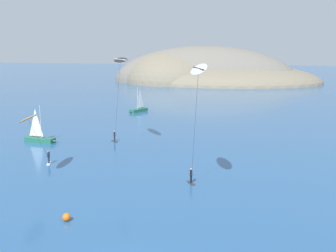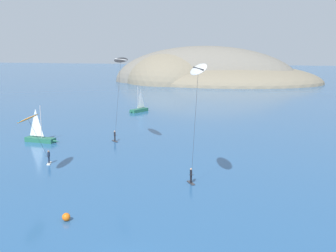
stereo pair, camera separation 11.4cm
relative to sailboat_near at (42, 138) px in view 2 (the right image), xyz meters
The scene contains 7 objects.
headland_island 113.40m from the sailboat_near, 84.99° to the left, with size 82.81×57.17×28.89m.
sailboat_near is the anchor object (origin of this frame).
sailboat_far 32.33m from the sailboat_near, 78.84° to the left, with size 3.41×5.77×5.70m.
kitesurfer_black 17.10m from the sailboat_near, ahead, with size 5.27×7.19×13.05m.
kitesurfer_white 33.72m from the sailboat_near, 33.68° to the right, with size 3.17×6.82×13.04m.
kitesurfer_orange 18.38m from the sailboat_near, 64.60° to the right, with size 2.14×9.01×7.09m.
marker_buoy 31.44m from the sailboat_near, 57.92° to the right, with size 0.70×0.70×0.70m, color orange.
Camera 2 is at (8.17, -23.89, 14.69)m, focal length 45.00 mm.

